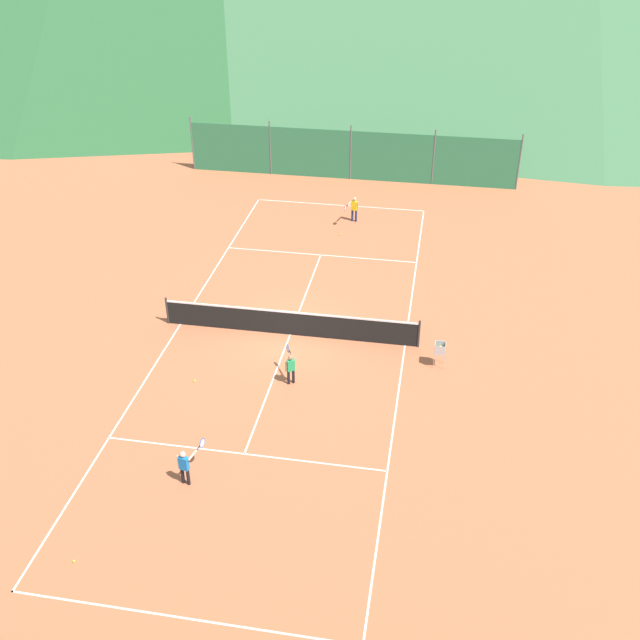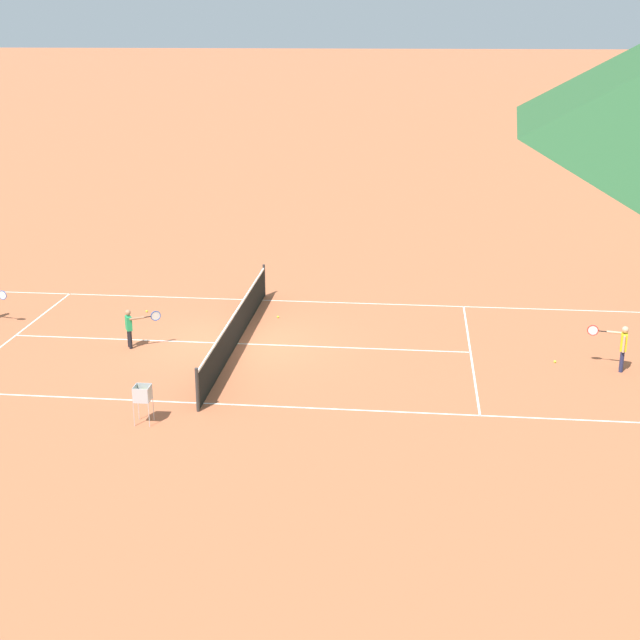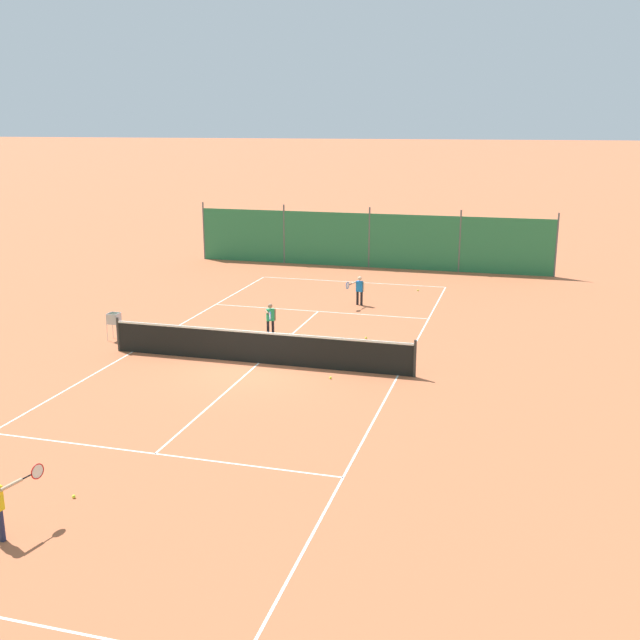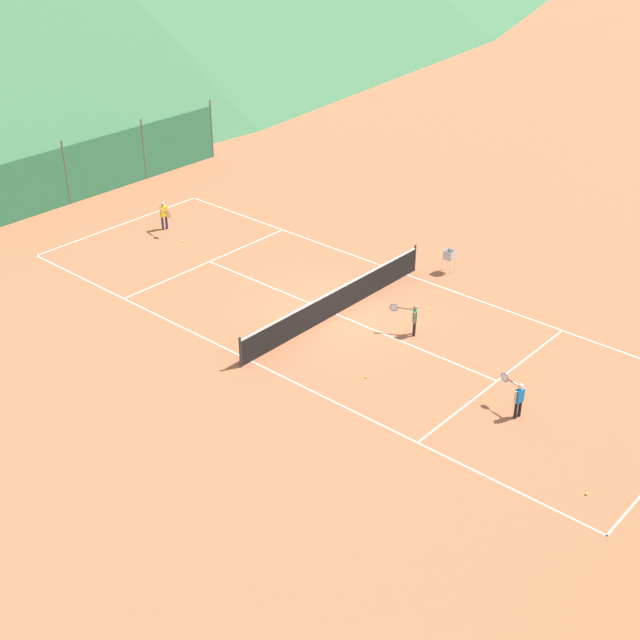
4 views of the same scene
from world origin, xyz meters
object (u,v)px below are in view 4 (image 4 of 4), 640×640
object	(u,v)px
tennis_ball_by_net_right	(272,331)
ball_hopper	(450,256)
tennis_net	(336,301)
player_far_service	(413,317)
player_far_baseline	(164,214)
tennis_ball_alley_left	(587,494)
player_near_service	(518,397)
tennis_ball_by_net_left	(183,241)
tennis_ball_mid_court	(366,377)

from	to	relation	value
tennis_ball_by_net_right	ball_hopper	size ratio (longest dim) A/B	0.07
tennis_net	player_far_service	world-z (taller)	player_far_service
player_far_baseline	tennis_ball_alley_left	xyz separation A→B (m)	(-3.99, -20.96, -0.67)
player_near_service	player_far_baseline	bearing A→B (deg)	83.13
player_near_service	tennis_ball_by_net_right	xyz separation A→B (m)	(-1.13, 8.54, -0.62)
tennis_ball_alley_left	tennis_ball_by_net_left	distance (m)	19.75
tennis_ball_alley_left	tennis_net	bearing A→B (deg)	74.22
tennis_ball_alley_left	tennis_ball_by_net_left	xyz separation A→B (m)	(3.62, 19.41, 0.00)
tennis_ball_by_net_right	tennis_net	bearing A→B (deg)	-18.33
player_near_service	tennis_ball_by_net_left	world-z (taller)	player_near_service
player_far_service	player_near_service	size ratio (longest dim) A/B	0.97
tennis_ball_by_net_right	ball_hopper	bearing A→B (deg)	-13.39
ball_hopper	tennis_ball_by_net_left	bearing A→B (deg)	116.36
tennis_ball_by_net_left	tennis_ball_mid_court	bearing A→B (deg)	-104.34
tennis_net	tennis_ball_alley_left	world-z (taller)	tennis_net
player_far_baseline	tennis_ball_by_net_left	xyz separation A→B (m)	(-0.37, -1.55, -0.67)
player_far_baseline	player_far_service	bearing A→B (deg)	-91.38
tennis_net	player_far_service	size ratio (longest dim) A/B	8.44
player_far_baseline	player_near_service	bearing A→B (deg)	-96.87
tennis_ball_mid_court	ball_hopper	world-z (taller)	ball_hopper
tennis_ball_by_net_right	tennis_ball_mid_court	distance (m)	4.10
player_far_baseline	tennis_ball_by_net_left	bearing A→B (deg)	-103.34
player_near_service	tennis_ball_by_net_right	bearing A→B (deg)	97.56
player_near_service	tennis_ball_mid_court	bearing A→B (deg)	105.65
tennis_net	tennis_ball_by_net_left	xyz separation A→B (m)	(0.55, 8.55, -0.47)
tennis_ball_alley_left	ball_hopper	xyz separation A→B (m)	(8.37, 9.82, 0.63)
tennis_ball_alley_left	ball_hopper	distance (m)	12.92
player_far_service	tennis_ball_alley_left	distance (m)	8.89
player_far_service	tennis_ball_by_net_left	size ratio (longest dim) A/B	16.48
tennis_ball_mid_court	tennis_ball_alley_left	size ratio (longest dim) A/B	1.00
tennis_net	ball_hopper	world-z (taller)	tennis_net
player_far_service	player_near_service	world-z (taller)	player_near_service
player_far_service	tennis_ball_by_net_right	distance (m)	4.69
player_near_service	tennis_ball_alley_left	xyz separation A→B (m)	(-1.83, -3.10, -0.62)
player_near_service	tennis_ball_by_net_right	world-z (taller)	player_near_service
tennis_ball_by_net_right	tennis_ball_by_net_left	distance (m)	8.30
tennis_net	player_far_service	distance (m)	2.86
tennis_ball_mid_court	ball_hopper	bearing A→B (deg)	16.24
tennis_ball_by_net_right	tennis_ball_by_net_left	bearing A→B (deg)	69.41
tennis_ball_alley_left	tennis_ball_by_net_left	size ratio (longest dim) A/B	1.00
tennis_net	tennis_ball_mid_court	world-z (taller)	tennis_net
tennis_ball_by_net_right	tennis_ball_mid_court	xyz separation A→B (m)	(-0.11, -4.09, 0.00)
player_far_baseline	tennis_net	bearing A→B (deg)	-95.19
tennis_net	player_far_baseline	distance (m)	10.14
player_far_baseline	tennis_ball_by_net_left	distance (m)	1.72
tennis_ball_mid_court	tennis_net	bearing A→B (deg)	53.15
tennis_ball_mid_court	tennis_ball_by_net_left	world-z (taller)	same
tennis_ball_alley_left	tennis_ball_by_net_left	bearing A→B (deg)	79.44
tennis_ball_by_net_left	tennis_net	bearing A→B (deg)	-93.69
player_far_service	player_near_service	distance (m)	5.30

